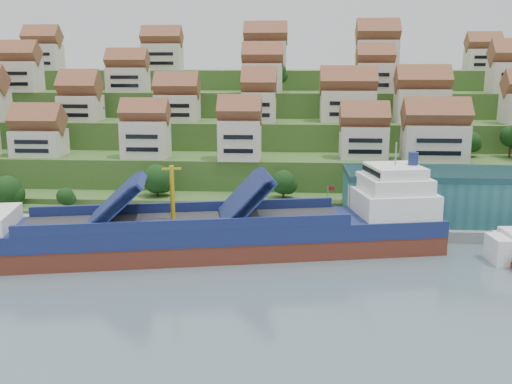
{
  "coord_description": "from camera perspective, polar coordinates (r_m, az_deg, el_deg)",
  "views": [
    {
      "loc": [
        11.37,
        -95.79,
        32.29
      ],
      "look_at": [
        4.1,
        14.0,
        8.0
      ],
      "focal_mm": 40.0,
      "sensor_mm": 36.0,
      "label": 1
    }
  ],
  "objects": [
    {
      "name": "ground",
      "position": [
        101.72,
        -2.84,
        -6.07
      ],
      "size": [
        300.0,
        300.0,
        0.0
      ],
      "primitive_type": "plane",
      "color": "slate",
      "rests_on": "ground"
    },
    {
      "name": "quay",
      "position": [
        115.42,
        7.95,
        -3.35
      ],
      "size": [
        180.0,
        14.0,
        2.2
      ],
      "primitive_type": "cube",
      "color": "gray",
      "rests_on": "ground"
    },
    {
      "name": "hillside",
      "position": [
        200.84,
        0.52,
        6.26
      ],
      "size": [
        260.0,
        128.0,
        31.0
      ],
      "color": "#2D4C1E",
      "rests_on": "ground"
    },
    {
      "name": "hillside_village",
      "position": [
        156.21,
        0.47,
        9.47
      ],
      "size": [
        158.59,
        65.05,
        29.17
      ],
      "color": "beige",
      "rests_on": "ground"
    },
    {
      "name": "hillside_trees",
      "position": [
        140.28,
        -6.77,
        5.29
      ],
      "size": [
        139.52,
        62.91,
        30.46
      ],
      "color": "#163A13",
      "rests_on": "ground"
    },
    {
      "name": "warehouse",
      "position": [
        122.48,
        23.07,
        -0.38
      ],
      "size": [
        60.0,
        15.0,
        10.0
      ],
      "primitive_type": "cube",
      "color": "#256166",
      "rests_on": "quay"
    },
    {
      "name": "flagpole",
      "position": [
        109.01,
        7.23,
        -1.13
      ],
      "size": [
        1.28,
        0.16,
        8.0
      ],
      "color": "gray",
      "rests_on": "quay"
    },
    {
      "name": "cargo_ship",
      "position": [
        100.34,
        -4.34,
        -4.22
      ],
      "size": [
        86.55,
        30.08,
        19.09
      ],
      "rotation": [
        0.0,
        0.0,
        0.2
      ],
      "color": "#5E291C",
      "rests_on": "ground"
    }
  ]
}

